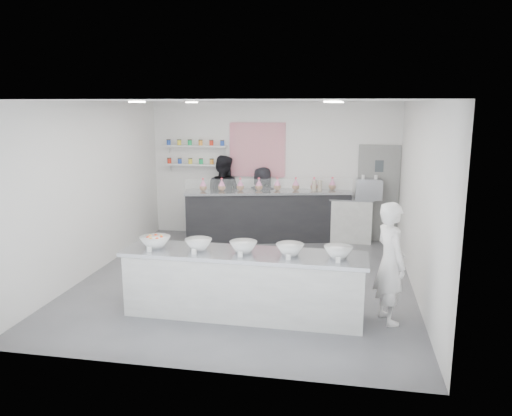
{
  "coord_description": "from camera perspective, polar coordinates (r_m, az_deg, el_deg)",
  "views": [
    {
      "loc": [
        1.62,
        -7.93,
        2.96
      ],
      "look_at": [
        0.09,
        0.4,
        1.18
      ],
      "focal_mm": 35.0,
      "sensor_mm": 36.0,
      "label": 1
    }
  ],
  "objects": [
    {
      "name": "jar_shelf_upper",
      "position": [
        11.38,
        -6.93,
        7.05
      ],
      "size": [
        1.45,
        0.22,
        0.04
      ],
      "primitive_type": "cube",
      "color": "silver",
      "rests_on": "back_wall"
    },
    {
      "name": "espresso_machine",
      "position": [
        10.87,
        12.78,
        2.09
      ],
      "size": [
        0.55,
        0.38,
        0.42
      ],
      "primitive_type": "cube",
      "color": "#93969E",
      "rests_on": "espresso_ledge"
    },
    {
      "name": "prep_counter",
      "position": [
        7.1,
        -1.43,
        -8.68
      ],
      "size": [
        3.43,
        0.82,
        0.93
      ],
      "primitive_type": "cube",
      "rotation": [
        0.0,
        0.0,
        -0.01
      ],
      "color": "#BCBBB7",
      "rests_on": "floor"
    },
    {
      "name": "back_wall",
      "position": [
        11.15,
        1.94,
        4.34
      ],
      "size": [
        5.5,
        0.0,
        5.5
      ],
      "primitive_type": "plane",
      "rotation": [
        1.57,
        0.0,
        0.0
      ],
      "color": "white",
      "rests_on": "floor"
    },
    {
      "name": "downlight_3",
      "position": [
        9.53,
        9.26,
        11.85
      ],
      "size": [
        0.24,
        0.24,
        0.02
      ],
      "primitive_type": "cylinder",
      "color": "white",
      "rests_on": "ceiling"
    },
    {
      "name": "cookie_bags",
      "position": [
        10.77,
        1.4,
        2.73
      ],
      "size": [
        2.92,
        0.84,
        0.28
      ],
      "primitive_type": null,
      "rotation": [
        0.0,
        0.0,
        0.23
      ],
      "color": "pink",
      "rests_on": "back_bar"
    },
    {
      "name": "right_wall",
      "position": [
        8.14,
        18.18,
        0.95
      ],
      "size": [
        0.0,
        6.0,
        6.0
      ],
      "primitive_type": "plane",
      "rotation": [
        1.57,
        0.0,
        -1.57
      ],
      "color": "white",
      "rests_on": "floor"
    },
    {
      "name": "jar_shelf_lower",
      "position": [
        11.42,
        -6.87,
        4.95
      ],
      "size": [
        1.45,
        0.22,
        0.04
      ],
      "primitive_type": "cube",
      "color": "silver",
      "rests_on": "back_wall"
    },
    {
      "name": "ceiling",
      "position": [
        8.09,
        -1.19,
        12.16
      ],
      "size": [
        6.0,
        6.0,
        0.0
      ],
      "primitive_type": "plane",
      "rotation": [
        3.14,
        0.0,
        0.0
      ],
      "color": "white",
      "rests_on": "floor"
    },
    {
      "name": "floor",
      "position": [
        8.62,
        -1.11,
        -8.21
      ],
      "size": [
        6.0,
        6.0,
        0.0
      ],
      "primitive_type": "plane",
      "color": "#515156",
      "rests_on": "ground"
    },
    {
      "name": "staff_right",
      "position": [
        11.12,
        0.73,
        0.64
      ],
      "size": [
        0.86,
        0.64,
        1.59
      ],
      "primitive_type": "imported",
      "rotation": [
        0.0,
        0.0,
        2.95
      ],
      "color": "black",
      "rests_on": "floor"
    },
    {
      "name": "staff_left",
      "position": [
        11.28,
        -3.8,
        1.4
      ],
      "size": [
        1.0,
        0.84,
        1.83
      ],
      "primitive_type": "imported",
      "rotation": [
        0.0,
        0.0,
        2.97
      ],
      "color": "black",
      "rests_on": "floor"
    },
    {
      "name": "espresso_ledge",
      "position": [
        10.99,
        9.75,
        -1.34
      ],
      "size": [
        1.29,
        0.41,
        0.96
      ],
      "primitive_type": "cube",
      "color": "#BCBBB7",
      "rests_on": "floor"
    },
    {
      "name": "sneeze_guard",
      "position": [
        10.46,
        1.52,
        2.52
      ],
      "size": [
        3.44,
        0.83,
        0.3
      ],
      "primitive_type": "cube",
      "rotation": [
        0.0,
        0.0,
        0.23
      ],
      "color": "white",
      "rests_on": "back_bar"
    },
    {
      "name": "downlight_2",
      "position": [
        10.0,
        -7.36,
        11.89
      ],
      "size": [
        0.24,
        0.24,
        0.02
      ],
      "primitive_type": "cylinder",
      "color": "white",
      "rests_on": "ceiling"
    },
    {
      "name": "prep_bowls",
      "position": [
        6.93,
        -1.45,
        -4.47
      ],
      "size": [
        2.99,
        0.52,
        0.15
      ],
      "primitive_type": null,
      "rotation": [
        0.0,
        0.0,
        -0.01
      ],
      "color": "white",
      "rests_on": "prep_counter"
    },
    {
      "name": "pattern_panel",
      "position": [
        11.13,
        0.15,
        6.66
      ],
      "size": [
        1.25,
        0.03,
        1.2
      ],
      "primitive_type": "cube",
      "color": "#C82145",
      "rests_on": "back_wall"
    },
    {
      "name": "downlight_1",
      "position": [
        6.93,
        8.75,
        11.91
      ],
      "size": [
        0.24,
        0.24,
        0.02
      ],
      "primitive_type": "cylinder",
      "color": "white",
      "rests_on": "ceiling"
    },
    {
      "name": "left_wall",
      "position": [
        9.17,
        -18.24,
        2.12
      ],
      "size": [
        0.0,
        6.0,
        6.0
      ],
      "primitive_type": "plane",
      "rotation": [
        1.57,
        0.0,
        1.57
      ],
      "color": "white",
      "rests_on": "floor"
    },
    {
      "name": "downlight_0",
      "position": [
        7.56,
        -13.45,
        11.72
      ],
      "size": [
        0.24,
        0.24,
        0.02
      ],
      "primitive_type": "cylinder",
      "color": "white",
      "rests_on": "ceiling"
    },
    {
      "name": "label_cards",
      "position": [
        6.46,
        -2.33,
        -6.08
      ],
      "size": [
        2.66,
        0.04,
        0.07
      ],
      "primitive_type": null,
      "color": "white",
      "rests_on": "prep_counter"
    },
    {
      "name": "back_door",
      "position": [
        11.09,
        13.75,
        1.61
      ],
      "size": [
        0.88,
        0.04,
        2.1
      ],
      "primitive_type": "cube",
      "color": "gray",
      "rests_on": "floor"
    },
    {
      "name": "woman_prep",
      "position": [
        7.03,
        15.1,
        -6.07
      ],
      "size": [
        0.61,
        0.72,
        1.68
      ],
      "primitive_type": "imported",
      "rotation": [
        0.0,
        0.0,
        1.96
      ],
      "color": "white",
      "rests_on": "floor"
    },
    {
      "name": "cup_stacks",
      "position": [
        10.88,
        6.98,
        2.17
      ],
      "size": [
        0.24,
        0.24,
        0.37
      ],
      "primitive_type": null,
      "color": "#CAB48E",
      "rests_on": "espresso_ledge"
    },
    {
      "name": "back_bar",
      "position": [
        10.9,
        1.38,
        -0.88
      ],
      "size": [
        3.64,
        1.46,
        1.11
      ],
      "primitive_type": "cube",
      "rotation": [
        0.0,
        0.0,
        0.23
      ],
      "color": "black",
      "rests_on": "floor"
    },
    {
      "name": "preserve_jars",
      "position": [
        11.38,
        -6.94,
        6.34
      ],
      "size": [
        1.45,
        0.1,
        0.56
      ],
      "primitive_type": null,
      "color": "red",
      "rests_on": "jar_shelf_lower"
    }
  ]
}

